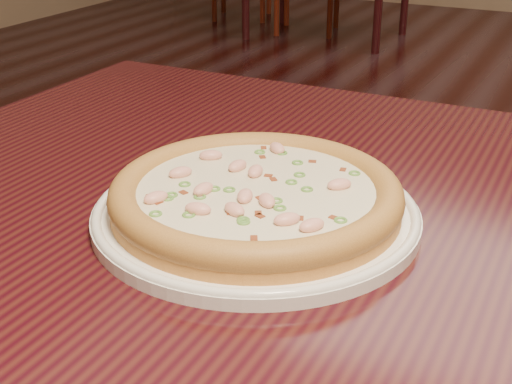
% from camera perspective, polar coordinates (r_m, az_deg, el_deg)
% --- Properties ---
extents(ground, '(9.00, 9.00, 0.00)m').
position_cam_1_polar(ground, '(1.90, 9.70, -9.74)').
color(ground, black).
extents(hero_table, '(1.20, 0.80, 0.75)m').
position_cam_1_polar(hero_table, '(0.74, 10.22, -9.37)').
color(hero_table, black).
rests_on(hero_table, ground).
extents(plate, '(0.31, 0.31, 0.02)m').
position_cam_1_polar(plate, '(0.68, 0.00, -1.62)').
color(plate, white).
rests_on(plate, hero_table).
extents(pizza, '(0.28, 0.28, 0.03)m').
position_cam_1_polar(pizza, '(0.67, -0.02, -0.23)').
color(pizza, '#C78940').
rests_on(pizza, plate).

